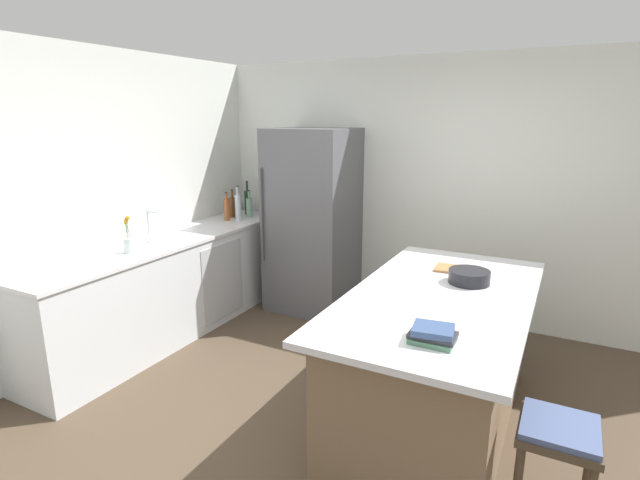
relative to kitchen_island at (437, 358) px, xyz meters
name	(u,v)px	position (x,y,z in m)	size (l,w,h in m)	color
ground_plane	(343,429)	(-0.51, -0.38, -0.47)	(7.20, 7.20, 0.00)	#4C3D2D
wall_rear	(439,191)	(-0.51, 1.87, 0.83)	(6.00, 0.10, 2.60)	silver
wall_left	(77,207)	(-2.96, -0.38, 0.83)	(0.10, 6.00, 2.60)	silver
counter_run_left	(172,286)	(-2.60, 0.25, 0.00)	(0.65, 2.97, 0.93)	silver
kitchen_island	(437,358)	(0.00, 0.00, 0.00)	(1.10, 2.10, 0.92)	#7A6047
refrigerator	(313,221)	(-1.72, 1.44, 0.49)	(0.83, 0.78, 1.91)	#56565B
bar_stool	(557,445)	(0.75, -0.69, 0.05)	(0.36, 0.36, 0.64)	#473828
sink_faucet	(150,225)	(-2.64, 0.08, 0.62)	(0.15, 0.05, 0.30)	silver
flower_vase	(129,243)	(-2.53, -0.26, 0.55)	(0.10, 0.10, 0.32)	silver
hot_sauce_bottle	(249,206)	(-2.67, 1.62, 0.54)	(0.06, 0.06, 0.19)	red
wine_bottle	(247,202)	(-2.62, 1.53, 0.61)	(0.07, 0.07, 0.39)	#19381E
gin_bottle	(249,207)	(-2.53, 1.44, 0.57)	(0.07, 0.07, 0.30)	#8CB79E
syrup_bottle	(232,207)	(-2.68, 1.32, 0.58)	(0.07, 0.07, 0.31)	#5B3319
soda_bottle	(238,207)	(-2.53, 1.23, 0.61)	(0.07, 0.07, 0.37)	silver
vinegar_bottle	(227,209)	(-2.62, 1.15, 0.59)	(0.06, 0.06, 0.31)	#994C23
cookbook_stack	(433,335)	(0.13, -0.70, 0.49)	(0.24, 0.20, 0.08)	#4C7F60
mixing_bowl	(469,277)	(0.11, 0.30, 0.50)	(0.28, 0.28, 0.09)	black
cutting_board	(460,270)	(0.00, 0.55, 0.46)	(0.37, 0.23, 0.02)	#9E7042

